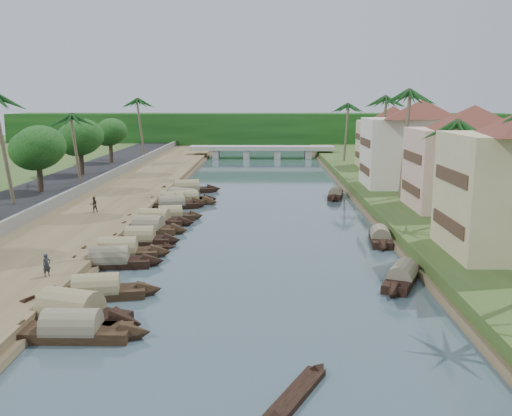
{
  "coord_description": "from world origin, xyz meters",
  "views": [
    {
      "loc": [
        0.66,
        -39.61,
        11.42
      ],
      "look_at": [
        -0.14,
        9.57,
        2.0
      ],
      "focal_mm": 40.0,
      "sensor_mm": 36.0,
      "label": 1
    }
  ],
  "objects_px": {
    "sampan_0": "(72,330)",
    "person_near": "(47,265)",
    "sampan_1": "(71,313)",
    "bridge": "(262,149)"
  },
  "relations": [
    {
      "from": "sampan_0",
      "to": "person_near",
      "type": "xyz_separation_m",
      "value": [
        -3.91,
        7.26,
        1.1
      ]
    },
    {
      "from": "sampan_0",
      "to": "sampan_1",
      "type": "bearing_deg",
      "value": 109.8
    },
    {
      "from": "sampan_0",
      "to": "sampan_1",
      "type": "relative_size",
      "value": 0.89
    },
    {
      "from": "bridge",
      "to": "sampan_1",
      "type": "height_order",
      "value": "bridge"
    },
    {
      "from": "bridge",
      "to": "person_near",
      "type": "bearing_deg",
      "value": -99.11
    },
    {
      "from": "sampan_0",
      "to": "person_near",
      "type": "bearing_deg",
      "value": 118.25
    },
    {
      "from": "sampan_0",
      "to": "person_near",
      "type": "distance_m",
      "value": 8.31
    },
    {
      "from": "sampan_0",
      "to": "person_near",
      "type": "height_order",
      "value": "person_near"
    },
    {
      "from": "sampan_0",
      "to": "sampan_1",
      "type": "distance_m",
      "value": 2.34
    },
    {
      "from": "bridge",
      "to": "person_near",
      "type": "height_order",
      "value": "bridge"
    }
  ]
}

